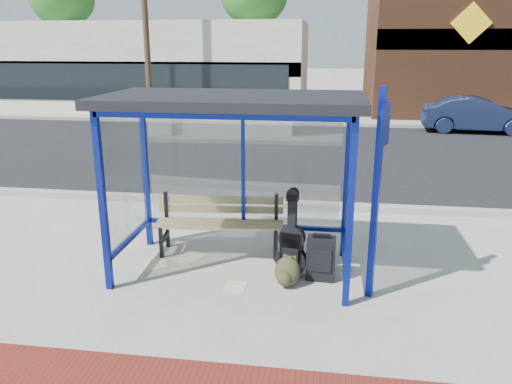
% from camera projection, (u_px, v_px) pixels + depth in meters
% --- Properties ---
extents(ground, '(120.00, 120.00, 0.00)m').
position_uv_depth(ground, '(235.00, 270.00, 6.96)').
color(ground, '#B2ADA0').
rests_on(ground, ground).
extents(curb_near, '(60.00, 0.25, 0.12)m').
position_uv_depth(curb_near, '(262.00, 203.00, 9.69)').
color(curb_near, gray).
rests_on(curb_near, ground).
extents(street_asphalt, '(60.00, 10.00, 0.00)m').
position_uv_depth(street_asphalt, '(285.00, 152.00, 14.55)').
color(street_asphalt, black).
rests_on(street_asphalt, ground).
extents(curb_far, '(60.00, 0.25, 0.12)m').
position_uv_depth(curb_far, '(297.00, 124.00, 19.37)').
color(curb_far, gray).
rests_on(curb_far, ground).
extents(far_sidewalk, '(60.00, 4.00, 0.01)m').
position_uv_depth(far_sidewalk, '(300.00, 118.00, 21.19)').
color(far_sidewalk, '#B2ADA0').
rests_on(far_sidewalk, ground).
extents(bus_shelter, '(3.30, 1.80, 2.42)m').
position_uv_depth(bus_shelter, '(234.00, 122.00, 6.44)').
color(bus_shelter, navy).
rests_on(bus_shelter, ground).
extents(storefront_white, '(18.00, 6.04, 4.00)m').
position_uv_depth(storefront_white, '(123.00, 66.00, 24.69)').
color(storefront_white, silver).
rests_on(storefront_white, ground).
extents(storefront_brown, '(10.00, 7.08, 6.40)m').
position_uv_depth(storefront_brown, '(484.00, 40.00, 22.48)').
color(storefront_brown, '#59331E').
rests_on(storefront_brown, ground).
extents(utility_pole_west, '(1.60, 0.24, 8.00)m').
position_uv_depth(utility_pole_west, '(145.00, 15.00, 19.32)').
color(utility_pole_west, '#4C3826').
rests_on(utility_pole_west, ground).
extents(bench, '(1.92, 0.61, 0.89)m').
position_uv_depth(bench, '(220.00, 220.00, 7.45)').
color(bench, black).
rests_on(bench, ground).
extents(guitar_bag, '(0.44, 0.19, 1.16)m').
position_uv_depth(guitar_bag, '(292.00, 246.00, 6.71)').
color(guitar_bag, black).
rests_on(guitar_bag, ground).
extents(suitcase, '(0.38, 0.26, 0.64)m').
position_uv_depth(suitcase, '(321.00, 258.00, 6.63)').
color(suitcase, black).
rests_on(suitcase, ground).
extents(backpack, '(0.39, 0.36, 0.40)m').
position_uv_depth(backpack, '(287.00, 272.00, 6.47)').
color(backpack, '#30301B').
rests_on(backpack, ground).
extents(sign_post, '(0.16, 0.31, 2.59)m').
position_uv_depth(sign_post, '(377.00, 184.00, 5.84)').
color(sign_post, navy).
rests_on(sign_post, ground).
extents(newspaper_a, '(0.42, 0.44, 0.01)m').
position_uv_depth(newspaper_a, '(157.00, 264.00, 7.15)').
color(newspaper_a, white).
rests_on(newspaper_a, ground).
extents(newspaper_b, '(0.28, 0.35, 0.01)m').
position_uv_depth(newspaper_b, '(235.00, 287.00, 6.47)').
color(newspaper_b, white).
rests_on(newspaper_b, ground).
extents(newspaper_c, '(0.46, 0.50, 0.01)m').
position_uv_depth(newspaper_c, '(189.00, 258.00, 7.36)').
color(newspaper_c, white).
rests_on(newspaper_c, ground).
extents(parked_car, '(3.91, 1.65, 1.25)m').
position_uv_depth(parked_car, '(477.00, 115.00, 17.62)').
color(parked_car, '#172143').
rests_on(parked_car, ground).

